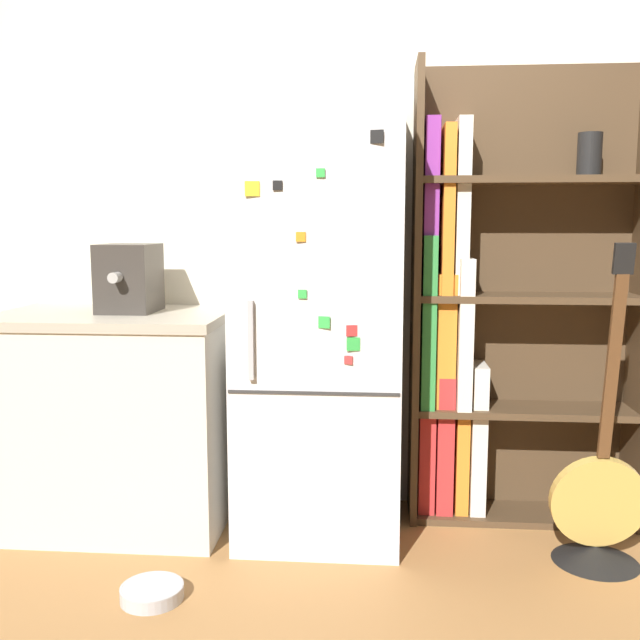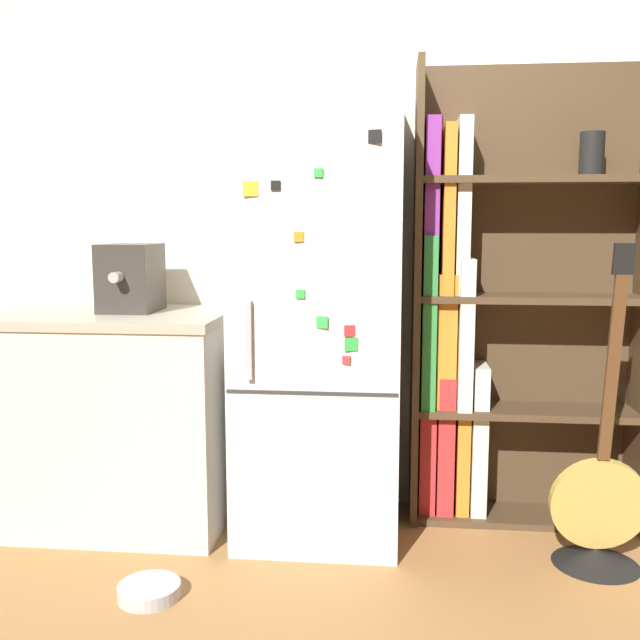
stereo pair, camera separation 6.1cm
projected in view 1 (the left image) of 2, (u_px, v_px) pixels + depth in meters
ground_plane at (318, 539)px, 2.98m from camera, size 16.00×16.00×0.00m
wall_back at (327, 226)px, 3.27m from camera, size 8.00×0.05×2.60m
refrigerator at (320, 321)px, 2.97m from camera, size 0.66×0.68×1.81m
bookshelf at (493, 320)px, 3.13m from camera, size 0.99×0.30×1.99m
kitchen_counter at (116, 418)px, 3.11m from camera, size 0.99×0.67×0.93m
espresso_machine at (129, 278)px, 3.06m from camera, size 0.23×0.32×0.29m
guitar at (598, 519)px, 2.75m from camera, size 0.37×0.33×1.24m
pet_bowl at (152, 592)px, 2.50m from camera, size 0.22×0.22×0.05m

